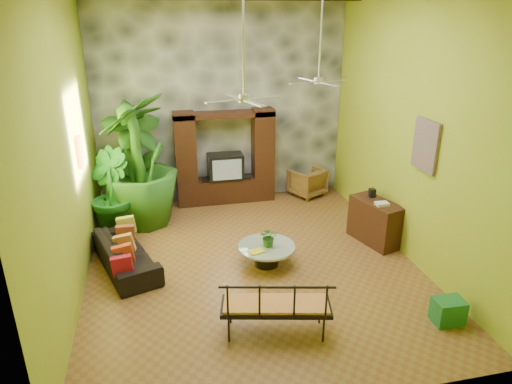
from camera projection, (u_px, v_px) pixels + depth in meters
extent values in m
plane|color=brown|center=(252.00, 263.00, 8.69)|extent=(7.00, 7.00, 0.00)
cube|color=#A4A826|center=(221.00, 99.00, 10.94)|extent=(6.00, 0.02, 5.00)
cube|color=#A4A826|center=(65.00, 145.00, 7.17)|extent=(0.02, 7.00, 5.00)
cube|color=#A4A826|center=(411.00, 126.00, 8.37)|extent=(0.02, 7.00, 5.00)
cube|color=#3F4247|center=(222.00, 99.00, 10.89)|extent=(5.98, 0.10, 4.98)
cube|color=black|center=(226.00, 190.00, 11.43)|extent=(2.40, 0.50, 0.60)
cube|color=black|center=(186.00, 154.00, 10.87)|extent=(0.50, 0.48, 2.00)
cube|color=black|center=(263.00, 149.00, 11.25)|extent=(0.50, 0.48, 2.00)
cube|color=black|center=(224.00, 115.00, 10.73)|extent=(2.40, 0.48, 0.12)
cube|color=black|center=(225.00, 166.00, 11.18)|extent=(0.85, 0.52, 0.62)
cube|color=#8C99A8|center=(227.00, 170.00, 10.94)|extent=(0.70, 0.02, 0.50)
cylinder|color=silver|center=(243.00, 37.00, 6.77)|extent=(0.04, 0.04, 1.80)
cylinder|color=silver|center=(244.00, 98.00, 7.11)|extent=(0.18, 0.18, 0.12)
cube|color=silver|center=(264.00, 98.00, 7.27)|extent=(0.58, 0.26, 0.01)
cube|color=silver|center=(234.00, 96.00, 7.41)|extent=(0.26, 0.58, 0.01)
cube|color=silver|center=(223.00, 101.00, 6.96)|extent=(0.58, 0.26, 0.01)
cube|color=silver|center=(255.00, 103.00, 6.82)|extent=(0.26, 0.58, 0.01)
cylinder|color=silver|center=(321.00, 32.00, 8.59)|extent=(0.04, 0.04, 1.80)
cylinder|color=silver|center=(319.00, 81.00, 8.92)|extent=(0.18, 0.18, 0.12)
cube|color=silver|center=(333.00, 80.00, 9.08)|extent=(0.58, 0.26, 0.01)
cube|color=silver|center=(308.00, 79.00, 9.22)|extent=(0.26, 0.58, 0.01)
cube|color=silver|center=(303.00, 83.00, 8.77)|extent=(0.58, 0.26, 0.01)
cube|color=silver|center=(329.00, 84.00, 8.63)|extent=(0.26, 0.58, 0.01)
cube|color=orange|center=(80.00, 152.00, 8.23)|extent=(0.06, 0.32, 0.55)
cube|color=#285094|center=(426.00, 145.00, 7.89)|extent=(0.06, 0.70, 0.90)
imported|color=black|center=(126.00, 254.00, 8.43)|extent=(1.36, 2.14, 0.58)
imported|color=olive|center=(307.00, 182.00, 11.78)|extent=(1.04, 1.05, 0.72)
imported|color=#225516|center=(137.00, 161.00, 10.31)|extent=(1.66, 1.46, 2.64)
imported|color=#185D1D|center=(109.00, 193.00, 9.52)|extent=(1.15, 1.26, 1.85)
imported|color=#286219|center=(139.00, 161.00, 9.82)|extent=(2.22, 2.22, 2.92)
cylinder|color=black|center=(267.00, 256.00, 8.57)|extent=(0.45, 0.45, 0.36)
cylinder|color=#B7C4BF|center=(267.00, 247.00, 8.49)|extent=(1.07, 1.07, 0.04)
imported|color=#2D671B|center=(269.00, 237.00, 8.41)|extent=(0.40, 0.37, 0.37)
cube|color=yellow|center=(257.00, 251.00, 8.25)|extent=(0.31, 0.26, 0.03)
cube|color=black|center=(276.00, 307.00, 6.65)|extent=(1.68, 0.87, 0.06)
cube|color=#CE823F|center=(276.00, 304.00, 6.64)|extent=(1.59, 0.80, 0.06)
cube|color=black|center=(281.00, 302.00, 6.29)|extent=(1.57, 0.39, 0.54)
cube|color=#392312|center=(375.00, 222.00, 9.34)|extent=(0.81, 1.22, 0.90)
cube|color=#1C6B2E|center=(448.00, 311.00, 6.97)|extent=(0.46, 0.35, 0.39)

